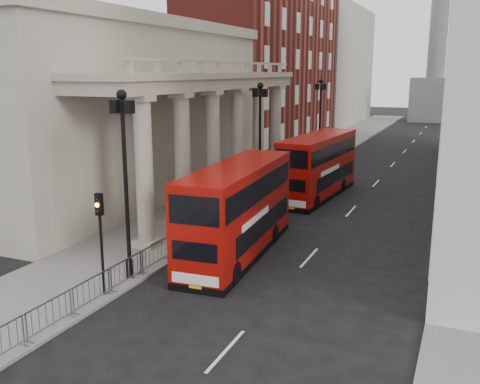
{
  "coord_description": "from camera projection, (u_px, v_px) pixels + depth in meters",
  "views": [
    {
      "loc": [
        12.91,
        -14.8,
        9.18
      ],
      "look_at": [
        1.25,
        12.19,
        2.51
      ],
      "focal_mm": 40.0,
      "sensor_mm": 36.0,
      "label": 1
    }
  ],
  "objects": [
    {
      "name": "ground",
      "position": [
        83.0,
        319.0,
        20.27
      ],
      "size": [
        260.0,
        260.0,
        0.0
      ],
      "primitive_type": "plane",
      "color": "black",
      "rests_on": "ground"
    },
    {
      "name": "kerb",
      "position": [
        306.0,
        177.0,
        47.13
      ],
      "size": [
        0.2,
        140.0,
        0.14
      ],
      "primitive_type": "cube",
      "color": "slate",
      "rests_on": "ground"
    },
    {
      "name": "brick_building",
      "position": [
        268.0,
        56.0,
        64.88
      ],
      "size": [
        9.0,
        32.0,
        22.0
      ],
      "primitive_type": "cube",
      "color": "maroon",
      "rests_on": "ground"
    },
    {
      "name": "portico_building",
      "position": [
        124.0,
        116.0,
        39.12
      ],
      "size": [
        9.0,
        28.0,
        12.0
      ],
      "primitive_type": "cube",
      "color": "gray",
      "rests_on": "ground"
    },
    {
      "name": "monument_column",
      "position": [
        438.0,
        33.0,
        96.78
      ],
      "size": [
        8.0,
        8.0,
        54.2
      ],
      "color": "#60605E",
      "rests_on": "ground"
    },
    {
      "name": "lamp_post_north",
      "position": [
        320.0,
        116.0,
        51.65
      ],
      "size": [
        1.05,
        0.44,
        8.32
      ],
      "color": "black",
      "rests_on": "sidewalk_west"
    },
    {
      "name": "sidewalk_west",
      "position": [
        275.0,
        174.0,
        48.28
      ],
      "size": [
        6.0,
        140.0,
        0.12
      ],
      "primitive_type": "cube",
      "color": "slate",
      "rests_on": "ground"
    },
    {
      "name": "sidewalk_east",
      "position": [
        473.0,
        190.0,
        41.89
      ],
      "size": [
        3.0,
        140.0,
        0.12
      ],
      "primitive_type": "cube",
      "color": "slate",
      "rests_on": "ground"
    },
    {
      "name": "bus_far",
      "position": [
        318.0,
        165.0,
        39.5
      ],
      "size": [
        3.3,
        10.81,
        4.6
      ],
      "rotation": [
        0.0,
        0.0,
        -0.07
      ],
      "color": "#A10C07",
      "rests_on": "ground"
    },
    {
      "name": "pedestrian_c",
      "position": [
        255.0,
        179.0,
        41.65
      ],
      "size": [
        0.88,
        0.67,
        1.62
      ],
      "primitive_type": "imported",
      "rotation": [
        0.0,
        0.0,
        6.5
      ],
      "color": "black",
      "rests_on": "sidewalk_west"
    },
    {
      "name": "lamp_post_south",
      "position": [
        125.0,
        173.0,
        23.0
      ],
      "size": [
        1.05,
        0.44,
        8.32
      ],
      "color": "black",
      "rests_on": "sidewalk_west"
    },
    {
      "name": "bus_near",
      "position": [
        238.0,
        209.0,
        26.87
      ],
      "size": [
        3.32,
        10.9,
        4.64
      ],
      "rotation": [
        0.0,
        0.0,
        0.07
      ],
      "color": "#990B07",
      "rests_on": "ground"
    },
    {
      "name": "crowd_barriers",
      "position": [
        110.0,
        280.0,
        22.25
      ],
      "size": [
        0.5,
        18.75,
        1.1
      ],
      "color": "gray",
      "rests_on": "sidewalk_west"
    },
    {
      "name": "west_building_far",
      "position": [
        332.0,
        66.0,
        93.74
      ],
      "size": [
        9.0,
        30.0,
        20.0
      ],
      "primitive_type": "cube",
      "color": "gray",
      "rests_on": "ground"
    },
    {
      "name": "traffic_light",
      "position": [
        100.0,
        225.0,
        21.55
      ],
      "size": [
        0.28,
        0.33,
        4.3
      ],
      "color": "black",
      "rests_on": "sidewalk_west"
    },
    {
      "name": "lamp_post_mid",
      "position": [
        260.0,
        134.0,
        37.32
      ],
      "size": [
        1.05,
        0.44,
        8.32
      ],
      "color": "black",
      "rests_on": "sidewalk_west"
    },
    {
      "name": "pedestrian_a",
      "position": [
        191.0,
        199.0,
        35.14
      ],
      "size": [
        0.72,
        0.65,
        1.64
      ],
      "primitive_type": "imported",
      "rotation": [
        0.0,
        0.0,
        0.56
      ],
      "color": "#222227",
      "rests_on": "sidewalk_west"
    },
    {
      "name": "pedestrian_b",
      "position": [
        207.0,
        191.0,
        36.86
      ],
      "size": [
        1.17,
        1.12,
        1.9
      ],
      "primitive_type": "imported",
      "rotation": [
        0.0,
        0.0,
        3.75
      ],
      "color": "black",
      "rests_on": "sidewalk_west"
    }
  ]
}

